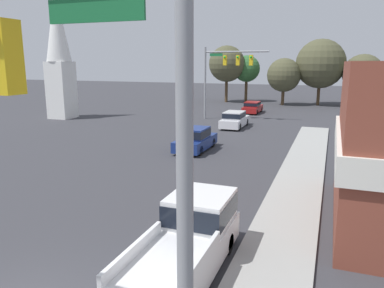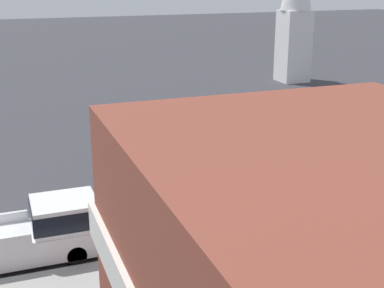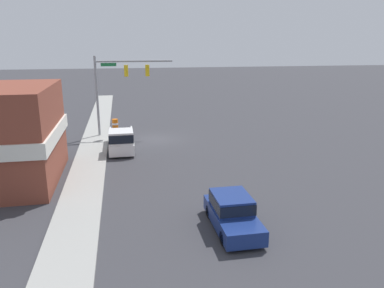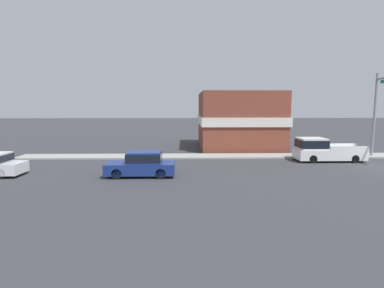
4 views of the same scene
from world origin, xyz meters
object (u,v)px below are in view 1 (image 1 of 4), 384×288
object	(u,v)px
car_distant	(253,107)
pickup_truck_parked	(190,236)
car_lead	(195,139)
car_second_ahead	(235,119)

from	to	relation	value
car_distant	pickup_truck_parked	world-z (taller)	pickup_truck_parked
car_lead	car_distant	size ratio (longest dim) A/B	0.96
car_lead	pickup_truck_parked	xyz separation A→B (m)	(5.11, -14.36, 0.12)
car_lead	pickup_truck_parked	bearing A→B (deg)	-70.40
car_distant	car_second_ahead	bearing A→B (deg)	-87.35
car_second_ahead	pickup_truck_parked	bearing A→B (deg)	-78.81
car_lead	car_second_ahead	world-z (taller)	car_lead
car_second_ahead	pickup_truck_parked	xyz separation A→B (m)	(4.87, -24.64, 0.16)
car_second_ahead	car_distant	size ratio (longest dim) A/B	1.05
car_lead	pickup_truck_parked	distance (m)	15.24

